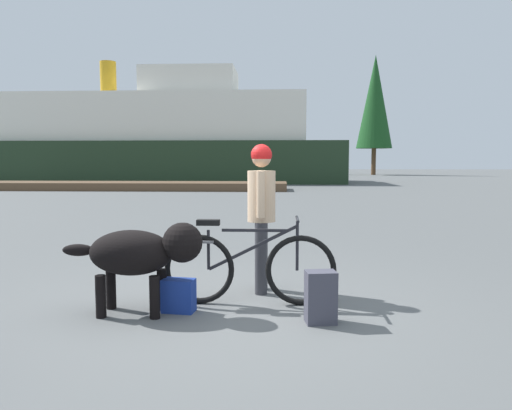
# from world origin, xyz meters

# --- Properties ---
(ground_plane) EXTENTS (160.00, 160.00, 0.00)m
(ground_plane) POSITION_xyz_m (0.00, 0.00, 0.00)
(ground_plane) COLOR #595B5B
(bicycle) EXTENTS (1.82, 0.44, 0.93)m
(bicycle) POSITION_xyz_m (0.26, 0.14, 0.40)
(bicycle) COLOR black
(bicycle) RESTS_ON ground_plane
(person_cyclist) EXTENTS (0.32, 0.53, 1.70)m
(person_cyclist) POSITION_xyz_m (0.37, 0.66, 1.03)
(person_cyclist) COLOR #333338
(person_cyclist) RESTS_ON ground_plane
(dog) EXTENTS (1.40, 0.53, 0.92)m
(dog) POSITION_xyz_m (-0.77, -0.22, 0.61)
(dog) COLOR black
(dog) RESTS_ON ground_plane
(backpack) EXTENTS (0.31, 0.24, 0.49)m
(backpack) POSITION_xyz_m (0.97, -0.41, 0.25)
(backpack) COLOR #3F3F4C
(backpack) RESTS_ON ground_plane
(handbag_pannier) EXTENTS (0.34, 0.22, 0.33)m
(handbag_pannier) POSITION_xyz_m (-0.43, -0.15, 0.17)
(handbag_pannier) COLOR navy
(handbag_pannier) RESTS_ON ground_plane
(dock_pier) EXTENTS (15.88, 2.81, 0.40)m
(dock_pier) POSITION_xyz_m (-7.07, 20.06, 0.20)
(dock_pier) COLOR brown
(dock_pier) RESTS_ON ground_plane
(ferry_boat) EXTENTS (26.30, 7.01, 8.38)m
(ferry_boat) POSITION_xyz_m (-8.23, 29.35, 2.91)
(ferry_boat) COLOR #1E331E
(ferry_boat) RESTS_ON ground_plane
(pine_tree_far_left) EXTENTS (3.55, 3.55, 10.31)m
(pine_tree_far_left) POSITION_xyz_m (-11.65, 49.34, 6.63)
(pine_tree_far_left) COLOR #4C331E
(pine_tree_far_left) RESTS_ON ground_plane
(pine_tree_center) EXTENTS (3.71, 3.71, 8.69)m
(pine_tree_center) POSITION_xyz_m (0.86, 49.99, 5.53)
(pine_tree_center) COLOR #4C331E
(pine_tree_center) RESTS_ON ground_plane
(pine_tree_far_right) EXTENTS (3.71, 3.71, 12.37)m
(pine_tree_far_right) POSITION_xyz_m (10.29, 47.14, 7.55)
(pine_tree_far_right) COLOR #4C331E
(pine_tree_far_right) RESTS_ON ground_plane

